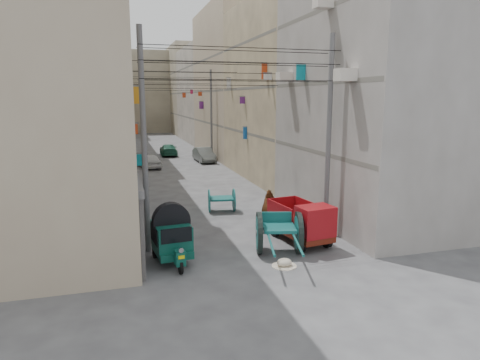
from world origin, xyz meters
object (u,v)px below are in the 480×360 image
object	(u,v)px
feed_sack	(284,262)
horse	(274,212)
auto_rickshaw	(172,235)
distant_car_grey	(204,155)
second_cart	(222,200)
distant_car_white	(149,161)
tonga_cart	(279,232)
mini_truck	(305,224)
distant_car_green	(168,150)

from	to	relation	value
feed_sack	horse	world-z (taller)	horse
feed_sack	auto_rickshaw	bearing A→B (deg)	157.63
auto_rickshaw	distant_car_grey	xyz separation A→B (m)	(5.68, 22.85, -0.31)
second_cart	distant_car_white	distance (m)	14.97
horse	tonga_cart	bearing A→B (deg)	66.72
second_cart	feed_sack	distance (m)	7.44
horse	distant_car_white	size ratio (longest dim) A/B	0.57
mini_truck	horse	world-z (taller)	mini_truck
distant_car_green	horse	bearing A→B (deg)	95.53
tonga_cart	horse	xyz separation A→B (m)	(0.77, 2.51, 0.02)
horse	distant_car_grey	world-z (taller)	horse
feed_sack	distant_car_white	size ratio (longest dim) A/B	0.15
mini_truck	distant_car_green	world-z (taller)	mini_truck
auto_rickshaw	tonga_cart	xyz separation A→B (m)	(3.83, -0.24, -0.14)
auto_rickshaw	feed_sack	size ratio (longest dim) A/B	4.41
distant_car_grey	second_cart	bearing A→B (deg)	-101.35
second_cart	distant_car_green	size ratio (longest dim) A/B	0.38
mini_truck	distant_car_grey	size ratio (longest dim) A/B	0.82
distant_car_white	feed_sack	bearing A→B (deg)	86.71
tonga_cart	second_cart	size ratio (longest dim) A/B	2.49
feed_sack	distant_car_green	bearing A→B (deg)	90.81
tonga_cart	distant_car_white	bearing A→B (deg)	112.65
auto_rickshaw	distant_car_grey	size ratio (longest dim) A/B	0.61
mini_truck	feed_sack	world-z (taller)	mini_truck
auto_rickshaw	mini_truck	world-z (taller)	mini_truck
distant_car_grey	horse	bearing A→B (deg)	-95.99
horse	distant_car_white	distance (m)	18.85
feed_sack	horse	bearing A→B (deg)	74.57
feed_sack	distant_car_white	world-z (taller)	distant_car_white
second_cart	auto_rickshaw	bearing A→B (deg)	-110.09
second_cart	horse	bearing A→B (deg)	-60.99
mini_truck	distant_car_green	size ratio (longest dim) A/B	0.82
distant_car_white	distant_car_green	bearing A→B (deg)	-118.74
feed_sack	distant_car_grey	size ratio (longest dim) A/B	0.14
tonga_cart	distant_car_white	world-z (taller)	tonga_cart
auto_rickshaw	horse	bearing A→B (deg)	20.37
mini_truck	second_cart	distance (m)	5.93
auto_rickshaw	horse	world-z (taller)	horse
tonga_cart	distant_car_green	size ratio (longest dim) A/B	0.94
auto_rickshaw	feed_sack	world-z (taller)	auto_rickshaw
auto_rickshaw	second_cart	distance (m)	6.76
auto_rickshaw	distant_car_white	bearing A→B (deg)	82.03
tonga_cart	mini_truck	bearing A→B (deg)	38.90
mini_truck	distant_car_white	distance (m)	20.83
tonga_cart	distant_car_grey	world-z (taller)	tonga_cart
second_cart	distant_car_white	xyz separation A→B (m)	(-2.44, 14.77, -0.03)
auto_rickshaw	mini_truck	bearing A→B (deg)	-1.99
auto_rickshaw	distant_car_white	distance (m)	20.74
feed_sack	second_cart	bearing A→B (deg)	92.88
tonga_cart	horse	world-z (taller)	horse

